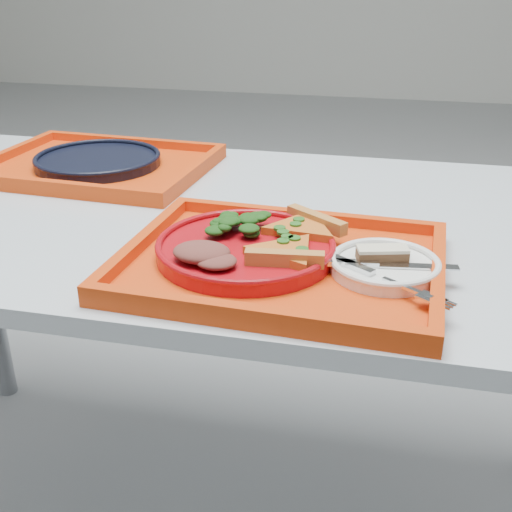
{
  "coord_description": "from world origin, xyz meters",
  "views": [
    {
      "loc": [
        0.34,
        -1.03,
        1.16
      ],
      "look_at": [
        0.15,
        -0.23,
        0.78
      ],
      "focal_mm": 45.0,
      "sensor_mm": 36.0,
      "label": 1
    }
  ],
  "objects_px": {
    "dinner_plate": "(246,250)",
    "tray_far": "(99,168)",
    "tray_main": "(281,266)",
    "navy_plate": "(98,162)",
    "dessert_bar": "(382,254)"
  },
  "relations": [
    {
      "from": "dinner_plate",
      "to": "tray_far",
      "type": "bearing_deg",
      "value": 137.76
    },
    {
      "from": "tray_main",
      "to": "navy_plate",
      "type": "distance_m",
      "value": 0.6
    },
    {
      "from": "tray_far",
      "to": "navy_plate",
      "type": "bearing_deg",
      "value": 0.0
    },
    {
      "from": "tray_main",
      "to": "navy_plate",
      "type": "bearing_deg",
      "value": 143.1
    },
    {
      "from": "dessert_bar",
      "to": "tray_main",
      "type": "bearing_deg",
      "value": 168.58
    },
    {
      "from": "navy_plate",
      "to": "dessert_bar",
      "type": "bearing_deg",
      "value": -31.63
    },
    {
      "from": "dinner_plate",
      "to": "navy_plate",
      "type": "bearing_deg",
      "value": 137.76
    },
    {
      "from": "dinner_plate",
      "to": "tray_main",
      "type": "bearing_deg",
      "value": -10.3
    },
    {
      "from": "tray_far",
      "to": "dinner_plate",
      "type": "bearing_deg",
      "value": -38.82
    },
    {
      "from": "tray_main",
      "to": "dinner_plate",
      "type": "bearing_deg",
      "value": 172.22
    },
    {
      "from": "tray_main",
      "to": "dinner_plate",
      "type": "distance_m",
      "value": 0.06
    },
    {
      "from": "tray_far",
      "to": "dinner_plate",
      "type": "relative_size",
      "value": 1.73
    },
    {
      "from": "dessert_bar",
      "to": "dinner_plate",
      "type": "bearing_deg",
      "value": 164.52
    },
    {
      "from": "tray_main",
      "to": "tray_far",
      "type": "height_order",
      "value": "same"
    },
    {
      "from": "tray_main",
      "to": "dessert_bar",
      "type": "xyz_separation_m",
      "value": [
        0.14,
        0.01,
        0.03
      ]
    }
  ]
}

